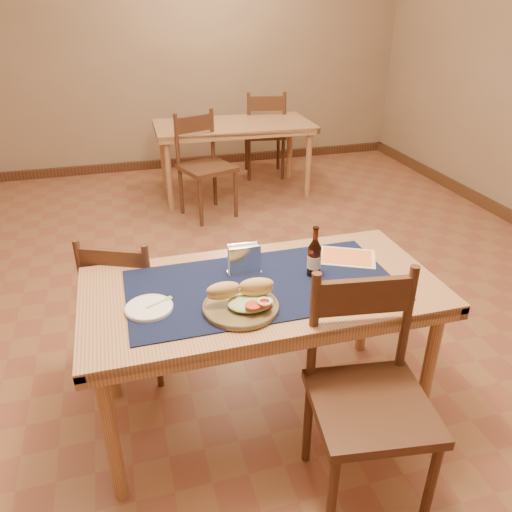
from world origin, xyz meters
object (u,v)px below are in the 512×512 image
object	(u,v)px
main_table	(262,301)
back_table	(234,131)
beer_bottle	(314,258)
chair_main_far	(130,301)
chair_main_near	(368,393)
napkin_holder	(244,260)
sandwich_plate	(243,302)

from	to	relation	value
main_table	back_table	bearing A→B (deg)	78.66
beer_bottle	chair_main_far	bearing A→B (deg)	149.44
chair_main_far	chair_main_near	bearing A→B (deg)	-50.36
chair_main_far	napkin_holder	bearing A→B (deg)	-35.58
chair_main_far	beer_bottle	size ratio (longest dim) A/B	3.59
back_table	napkin_holder	size ratio (longest dim) A/B	10.09
chair_main_far	chair_main_near	size ratio (longest dim) A/B	0.88
chair_main_far	napkin_holder	size ratio (longest dim) A/B	5.41
back_table	chair_main_far	distance (m)	2.93
beer_bottle	chair_main_near	bearing A→B (deg)	-87.21
chair_main_near	sandwich_plate	xyz separation A→B (m)	(-0.41, 0.37, 0.28)
chair_main_far	sandwich_plate	distance (m)	0.88
main_table	napkin_holder	world-z (taller)	napkin_holder
chair_main_far	sandwich_plate	world-z (taller)	sandwich_plate
napkin_holder	chair_main_far	bearing A→B (deg)	144.42
main_table	beer_bottle	world-z (taller)	beer_bottle
beer_bottle	back_table	bearing A→B (deg)	83.11
chair_main_near	beer_bottle	size ratio (longest dim) A/B	4.07
chair_main_near	beer_bottle	distance (m)	0.64
chair_main_far	chair_main_near	distance (m)	1.36
back_table	chair_main_far	bearing A→B (deg)	-114.70
chair_main_far	main_table	bearing A→B (deg)	-41.39
chair_main_far	chair_main_near	xyz separation A→B (m)	(0.87, -1.05, 0.06)
sandwich_plate	chair_main_near	bearing A→B (deg)	-41.53
chair_main_near	napkin_holder	world-z (taller)	chair_main_near
main_table	sandwich_plate	xyz separation A→B (m)	(-0.13, -0.16, 0.12)
main_table	napkin_holder	bearing A→B (deg)	110.11
chair_main_near	sandwich_plate	distance (m)	0.62
main_table	chair_main_near	xyz separation A→B (m)	(0.28, -0.53, -0.16)
sandwich_plate	napkin_holder	xyz separation A→B (m)	(0.08, 0.30, 0.03)
main_table	chair_main_far	bearing A→B (deg)	138.61
chair_main_near	sandwich_plate	bearing A→B (deg)	138.47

